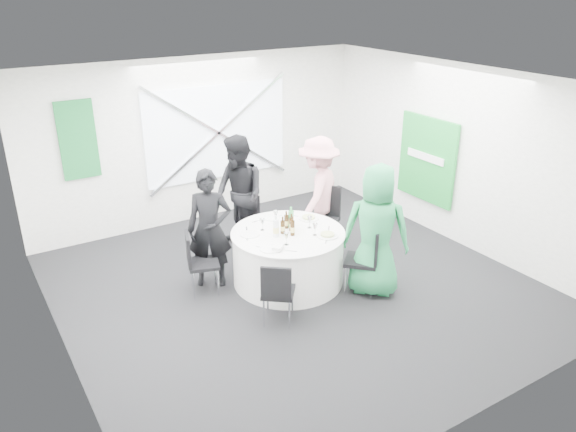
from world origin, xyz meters
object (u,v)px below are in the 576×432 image
person_man_back (239,195)px  person_woman_pink (318,193)px  person_man_back_left (210,229)px  green_water_bottle (291,219)px  clear_water_bottle (276,228)px  chair_front_left (277,290)px  banquet_table (288,257)px  chair_front_right (368,255)px  chair_back_left (197,259)px  person_woman_green (376,231)px  chair_back_right (324,213)px  chair_back (252,220)px

person_man_back → person_woman_pink: person_man_back is taller
person_man_back → person_man_back_left: bearing=-52.9°
person_man_back → green_water_bottle: size_ratio=6.06×
person_man_back → green_water_bottle: (0.22, -1.13, -0.03)m
clear_water_bottle → chair_front_left: bearing=-120.2°
banquet_table → chair_front_right: size_ratio=1.66×
person_man_back_left → clear_water_bottle: bearing=-8.3°
chair_front_left → person_man_back_left: size_ratio=0.51×
chair_back_left → person_woman_pink: (2.21, 0.38, 0.37)m
chair_front_left → person_man_back_left: person_man_back_left is taller
banquet_table → person_woman_green: size_ratio=0.87×
banquet_table → chair_back_right: 1.25m
chair_back_left → chair_back_right: chair_back_right is taller
banquet_table → chair_back_right: (1.05, 0.63, 0.21)m
chair_front_left → person_woman_green: 1.57m
chair_front_left → person_woman_green: (1.51, 0.00, 0.41)m
chair_back → chair_back_right: bearing=-26.0°
person_man_back_left → chair_back_left: bearing=-121.8°
banquet_table → person_woman_pink: bearing=36.5°
person_man_back_left → person_woman_green: (1.75, -1.36, 0.07)m
chair_back → chair_back_right: (0.96, -0.56, 0.12)m
person_man_back → person_woman_pink: 1.23m
chair_front_right → person_woman_pink: (0.27, 1.56, 0.33)m
chair_back_left → green_water_bottle: green_water_bottle is taller
chair_front_right → green_water_bottle: 1.16m
chair_front_right → person_woman_green: person_woman_green is taller
chair_back_right → chair_front_left: 2.27m
chair_back_right → person_man_back: size_ratio=0.55×
person_man_back → clear_water_bottle: 1.29m
banquet_table → person_man_back: person_man_back is taller
banquet_table → green_water_bottle: size_ratio=5.18×
chair_back → chair_back_right: 1.12m
chair_back → chair_back_right: size_ratio=0.82×
person_woman_green → chair_back_right: bearing=-53.6°
person_man_back → person_woman_pink: (1.12, -0.49, -0.03)m
chair_front_left → person_woman_green: bearing=-140.9°
person_woman_pink → green_water_bottle: (-0.90, -0.64, -0.00)m
chair_back → chair_back_left: (-1.27, -0.81, 0.04)m
person_man_back_left → person_woman_green: 2.22m
chair_back → person_woman_pink: size_ratio=0.46×
person_woman_pink → clear_water_bottle: (-1.24, -0.79, -0.00)m
chair_back_right → person_woman_green: bearing=-39.3°
chair_back_right → clear_water_bottle: clear_water_bottle is taller
person_man_back → chair_back_left: bearing=-55.7°
person_man_back → person_woman_pink: size_ratio=1.03×
person_woman_pink → person_woman_green: (-0.19, -1.60, 0.02)m
chair_back_left → chair_front_right: 2.27m
chair_back_left → chair_front_right: chair_front_right is taller
chair_back_left → person_woman_green: 2.39m
person_man_back_left → clear_water_bottle: 0.90m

